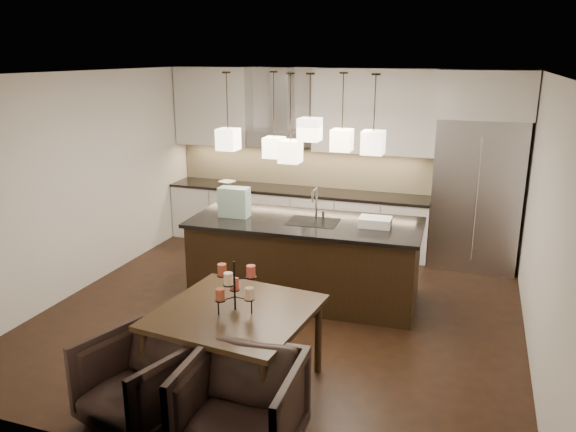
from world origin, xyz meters
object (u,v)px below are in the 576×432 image
(island_body, at_px, (305,261))
(armchair_right, at_px, (241,409))
(refrigerator, at_px, (477,194))
(armchair_left, at_px, (138,382))
(dining_table, at_px, (236,349))

(island_body, distance_m, armchair_right, 3.01)
(refrigerator, distance_m, armchair_right, 5.15)
(armchair_left, bearing_deg, armchair_right, 12.42)
(island_body, height_order, dining_table, island_body)
(dining_table, bearing_deg, refrigerator, 69.76)
(refrigerator, relative_size, armchair_right, 2.42)
(refrigerator, xyz_separation_m, armchair_left, (-2.53, -4.76, -0.69))
(refrigerator, distance_m, island_body, 2.79)
(refrigerator, bearing_deg, armchair_right, -107.79)
(armchair_left, relative_size, armchair_right, 0.94)
(armchair_right, bearing_deg, island_body, 96.55)
(island_body, bearing_deg, armchair_right, -84.46)
(island_body, relative_size, armchair_right, 3.11)
(island_body, relative_size, armchair_left, 3.31)
(dining_table, relative_size, armchair_left, 1.57)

